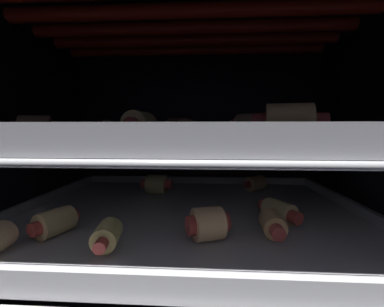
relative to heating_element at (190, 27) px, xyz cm
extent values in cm
cube|color=black|center=(0.00, 0.00, -37.56)|extent=(54.52, 44.09, 1.20)
cube|color=black|center=(0.00, 21.44, -17.36)|extent=(54.52, 1.20, 39.20)
cube|color=black|center=(-26.66, 0.00, -17.36)|extent=(1.20, 41.69, 39.20)
cube|color=black|center=(0.00, 0.00, 2.84)|extent=(54.52, 44.09, 1.20)
cylinder|color=maroon|center=(0.00, -4.59, 0.00)|extent=(41.70, 1.71, 1.71)
cylinder|color=maroon|center=(0.00, 0.00, 0.00)|extent=(41.70, 1.71, 1.71)
cylinder|color=maroon|center=(0.00, 4.59, 0.00)|extent=(41.70, 1.71, 1.71)
cylinder|color=maroon|center=(0.00, 9.17, 0.00)|extent=(41.70, 1.71, 1.71)
cylinder|color=#B7B7BC|center=(-24.52, 0.00, -25.78)|extent=(0.60, 40.85, 0.60)
cylinder|color=#B7B7BC|center=(24.52, 0.00, -25.78)|extent=(0.60, 40.85, 0.60)
cylinder|color=#B7B7BC|center=(0.00, -13.62, -25.78)|extent=(49.04, 0.60, 0.60)
cylinder|color=#B7B7BC|center=(0.00, -9.08, -25.78)|extent=(49.04, 0.60, 0.60)
cylinder|color=#B7B7BC|center=(0.00, -4.54, -25.78)|extent=(49.04, 0.60, 0.60)
cylinder|color=#B7B7BC|center=(0.00, 0.00, -25.78)|extent=(49.04, 0.60, 0.60)
cylinder|color=#B7B7BC|center=(0.00, 4.54, -25.78)|extent=(49.04, 0.60, 0.60)
cylinder|color=#B7B7BC|center=(0.00, 9.08, -25.78)|extent=(49.04, 0.60, 0.60)
cylinder|color=#B7B7BC|center=(0.00, 13.62, -25.78)|extent=(49.04, 0.60, 0.60)
cylinder|color=#B7B7BC|center=(0.00, 18.16, -25.78)|extent=(49.04, 0.60, 0.60)
cube|color=silver|center=(0.00, 0.00, -25.01)|extent=(45.97, 35.07, 0.95)
cube|color=silver|center=(0.00, -17.13, -23.89)|extent=(45.97, 0.80, 1.29)
cube|color=silver|center=(0.00, 17.13, -23.89)|extent=(45.97, 0.80, 1.29)
cube|color=silver|center=(-22.59, 0.00, -23.89)|extent=(0.80, 35.07, 1.29)
cube|color=silver|center=(22.59, 0.00, -23.89)|extent=(0.80, 35.07, 1.29)
cylinder|color=#D3C272|center=(-7.31, -11.21, -23.33)|extent=(2.86, 3.58, 2.41)
cylinder|color=#B23D38|center=(-7.63, -9.03, -23.33)|extent=(1.29, 1.28, 1.14)
cylinder|color=#B23D38|center=(-6.98, -13.38, -23.33)|extent=(1.29, 1.28, 1.14)
cylinder|color=#ECBD83|center=(2.39, -9.04, -22.84)|extent=(3.91, 4.19, 3.39)
cylinder|color=#B23D38|center=(0.69, -9.67, -22.84)|extent=(1.37, 2.14, 2.02)
cylinder|color=#B23D38|center=(4.09, -8.41, -22.84)|extent=(1.37, 2.14, 2.02)
cylinder|color=#D5C282|center=(11.17, -3.60, -23.23)|extent=(4.08, 4.49, 2.60)
cylinder|color=#B23D38|center=(12.37, -5.70, -23.23)|extent=(1.88, 1.74, 1.52)
cylinder|color=#B23D38|center=(9.98, -1.51, -23.23)|extent=(1.88, 1.74, 1.52)
cylinder|color=#E3B77E|center=(11.27, 11.68, -23.19)|extent=(4.41, 4.30, 2.68)
cylinder|color=#B23D38|center=(12.89, 13.01, -23.19)|extent=(1.29, 1.36, 1.21)
cylinder|color=#B23D38|center=(9.66, 10.35, -23.19)|extent=(1.29, 1.36, 1.21)
cylinder|color=#D5C075|center=(-6.49, 8.45, -22.86)|extent=(3.53, 3.62, 3.35)
cylinder|color=#B23D38|center=(-4.32, 8.26, -22.86)|extent=(1.26, 1.87, 1.78)
cylinder|color=#B23D38|center=(-8.65, 8.64, -22.86)|extent=(1.26, 1.87, 1.78)
cylinder|color=#B23D38|center=(-17.43, -11.11, -23.26)|extent=(1.26, 0.72, 1.21)
cylinder|color=#E9B777|center=(9.38, -7.42, -23.32)|extent=(2.56, 3.40, 2.43)
cylinder|color=#B23D38|center=(9.47, -5.19, -23.32)|extent=(1.47, 1.23, 1.42)
cylinder|color=#B23D38|center=(9.30, -9.66, -23.32)|extent=(1.47, 1.23, 1.42)
cylinder|color=#D9BE7A|center=(-14.03, -8.78, -23.14)|extent=(3.93, 4.36, 2.79)
cylinder|color=#B23D38|center=(-13.21, -6.77, -23.14)|extent=(1.66, 1.27, 1.48)
cylinder|color=#B23D38|center=(-14.84, -10.80, -23.14)|extent=(1.66, 1.27, 1.48)
cylinder|color=#B7B7BC|center=(-24.52, 0.00, -15.39)|extent=(0.62, 40.85, 0.62)
cylinder|color=#B7B7BC|center=(24.52, 0.00, -15.39)|extent=(0.62, 40.85, 0.62)
cylinder|color=#B7B7BC|center=(0.00, -17.87, -15.39)|extent=(49.04, 0.62, 0.62)
cylinder|color=#B7B7BC|center=(0.00, -12.77, -15.39)|extent=(49.04, 0.62, 0.62)
cylinder|color=#B7B7BC|center=(0.00, -7.66, -15.39)|extent=(49.04, 0.62, 0.62)
cylinder|color=#B7B7BC|center=(0.00, -2.55, -15.39)|extent=(49.04, 0.62, 0.62)
cylinder|color=#B7B7BC|center=(0.00, 2.55, -15.39)|extent=(49.04, 0.62, 0.62)
cylinder|color=#B7B7BC|center=(0.00, 7.66, -15.39)|extent=(49.04, 0.62, 0.62)
cylinder|color=#B7B7BC|center=(0.00, 12.77, -15.39)|extent=(49.04, 0.62, 0.62)
cylinder|color=#B7B7BC|center=(0.00, 17.87, -15.39)|extent=(49.04, 0.62, 0.62)
cube|color=gray|center=(0.00, 0.00, -14.54)|extent=(45.97, 35.07, 1.07)
cube|color=gray|center=(0.00, -17.13, -13.33)|extent=(45.97, 0.80, 1.35)
cube|color=gray|center=(0.00, 17.13, -13.33)|extent=(45.97, 0.80, 1.35)
cube|color=gray|center=(-22.59, 0.00, -13.33)|extent=(0.80, 35.07, 1.35)
cube|color=gray|center=(22.59, 0.00, -13.33)|extent=(0.80, 35.07, 1.35)
cylinder|color=#E3BB70|center=(8.89, -12.78, -12.53)|extent=(4.05, 3.59, 2.95)
cylinder|color=#B23D38|center=(11.19, -13.24, -12.53)|extent=(1.39, 1.57, 1.37)
cylinder|color=#B23D38|center=(6.59, -12.32, -12.53)|extent=(1.39, 1.57, 1.37)
cylinder|color=#EBBA80|center=(13.50, -0.41, -12.75)|extent=(3.80, 3.71, 2.51)
cylinder|color=#B23D38|center=(15.05, 0.66, -12.75)|extent=(1.44, 1.53, 1.26)
cylinder|color=#B23D38|center=(11.95, -1.48, -12.75)|extent=(1.44, 1.53, 1.26)
cylinder|color=#E4BF79|center=(-17.35, 12.66, -12.76)|extent=(4.40, 4.64, 2.50)
cylinder|color=#B23D38|center=(-18.79, 14.49, -12.76)|extent=(1.44, 1.36, 1.26)
cylinder|color=#B23D38|center=(-15.90, 10.82, -12.76)|extent=(1.44, 1.36, 1.26)
cylinder|color=#DFBF7C|center=(8.00, -1.28, -12.59)|extent=(4.66, 4.50, 2.83)
cylinder|color=#B23D38|center=(9.81, -2.67, -12.59)|extent=(1.65, 1.79, 1.60)
cylinder|color=#B23D38|center=(6.20, 0.12, -12.59)|extent=(1.65, 1.79, 1.60)
cylinder|color=#DDC979|center=(-4.49, -8.93, -12.69)|extent=(2.98, 3.68, 2.64)
cylinder|color=#B23D38|center=(-4.71, -11.04, -12.69)|extent=(1.38, 0.95, 1.30)
cylinder|color=#B23D38|center=(-4.26, -6.83, -12.69)|extent=(1.38, 0.95, 1.30)
cylinder|color=#D5B478|center=(7.69, 13.54, -12.74)|extent=(3.29, 4.49, 2.54)
cylinder|color=#B23D38|center=(7.20, 11.13, -12.74)|extent=(1.42, 1.08, 1.28)
cylinder|color=#B23D38|center=(8.17, 15.95, -12.74)|extent=(1.42, 1.08, 1.28)
cylinder|color=#E8B975|center=(-3.32, 13.72, -12.60)|extent=(4.56, 4.46, 2.82)
cylinder|color=#B23D38|center=(-1.69, 15.07, -12.60)|extent=(1.46, 1.58, 1.52)
cylinder|color=#B23D38|center=(-4.94, 12.36, -12.60)|extent=(1.46, 1.58, 1.52)
cylinder|color=#D9B273|center=(-19.35, -3.42, -12.74)|extent=(4.17, 3.67, 2.54)
cylinder|color=#B23D38|center=(-21.35, -4.24, -12.74)|extent=(1.23, 1.42, 1.19)
cylinder|color=#B23D38|center=(-17.36, -2.61, -12.74)|extent=(1.23, 1.42, 1.19)
cylinder|color=#E5C37D|center=(-8.76, 9.27, -12.60)|extent=(3.23, 2.82, 2.81)
cylinder|color=#B23D38|center=(-10.82, 9.28, -12.60)|extent=(0.90, 1.48, 1.47)
cylinder|color=#B23D38|center=(-6.70, 9.26, -12.60)|extent=(0.90, 1.48, 1.47)
cylinder|color=#EAB278|center=(-1.09, 9.04, -12.72)|extent=(3.35, 4.20, 2.57)
cylinder|color=#B23D38|center=(-1.58, 6.93, -12.72)|extent=(1.62, 0.95, 1.52)
cylinder|color=#B23D38|center=(-0.60, 11.15, -12.72)|extent=(1.62, 0.95, 1.52)
camera|label=1|loc=(2.20, -33.35, -13.06)|focal=22.93mm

